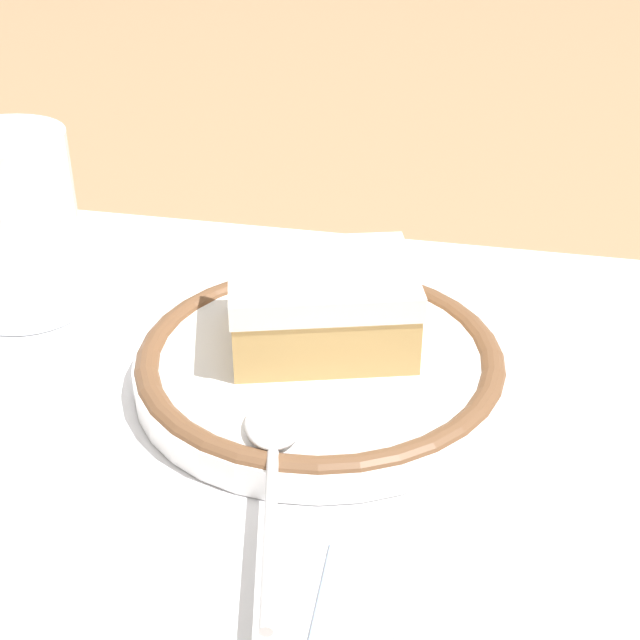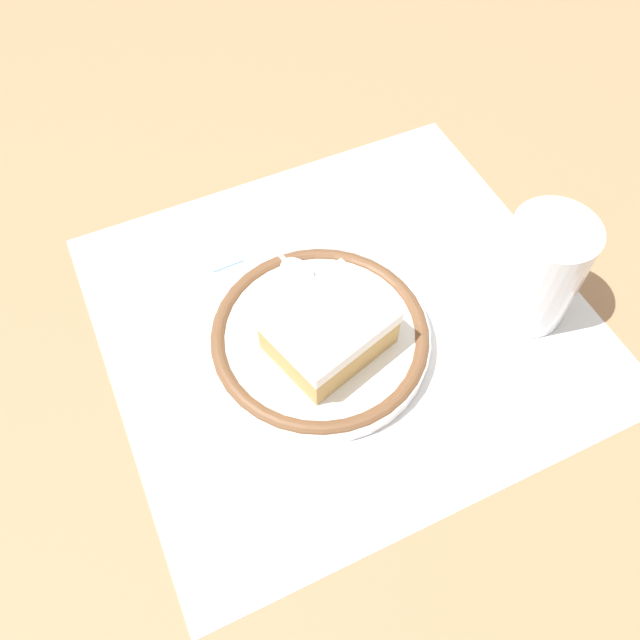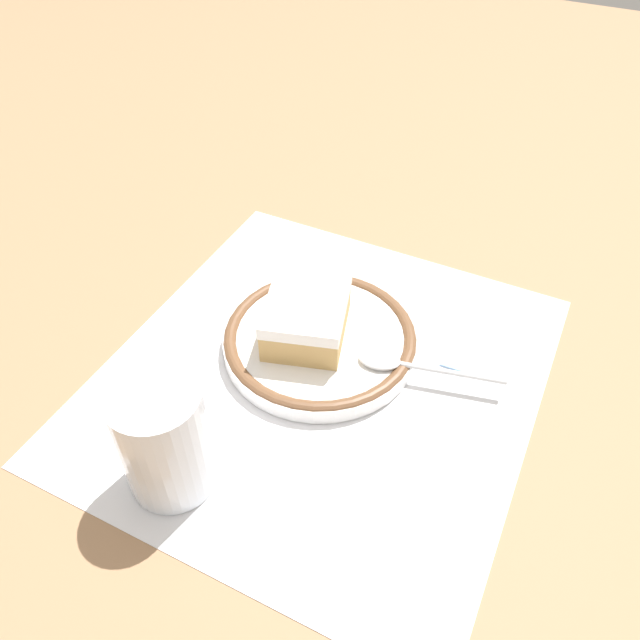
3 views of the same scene
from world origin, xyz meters
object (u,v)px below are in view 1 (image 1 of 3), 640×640
at_px(plate, 320,364).
at_px(spoon, 273,445).
at_px(cup, 17,236).
at_px(cake_slice, 321,304).
at_px(sugar_packet, 360,590).

relative_size(plate, spoon, 1.40).
xyz_separation_m(plate, cup, (-0.18, 0.04, 0.03)).
height_order(plate, cake_slice, cake_slice).
xyz_separation_m(plate, cake_slice, (-0.00, 0.01, 0.03)).
bearing_deg(sugar_packet, spoon, 129.76).
distance_m(cake_slice, spoon, 0.09).
bearing_deg(plate, spoon, -92.84).
bearing_deg(plate, cup, 167.25).
xyz_separation_m(cake_slice, cup, (-0.18, 0.03, 0.01)).
height_order(spoon, cup, cup).
bearing_deg(cake_slice, spoon, -91.23).
bearing_deg(spoon, cake_slice, 88.77).
xyz_separation_m(cake_slice, spoon, (-0.00, -0.09, -0.02)).
distance_m(cake_slice, cup, 0.18).
height_order(spoon, sugar_packet, spoon).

